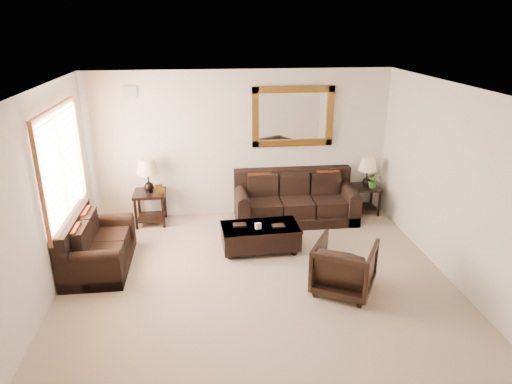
{
  "coord_description": "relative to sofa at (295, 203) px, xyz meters",
  "views": [
    {
      "loc": [
        -0.67,
        -5.63,
        3.48
      ],
      "look_at": [
        0.06,
        0.6,
        1.12
      ],
      "focal_mm": 32.0,
      "sensor_mm": 36.0,
      "label": 1
    }
  ],
  "objects": [
    {
      "name": "room",
      "position": [
        -0.96,
        -2.07,
        1.02
      ],
      "size": [
        5.51,
        5.01,
        2.71
      ],
      "color": "gray",
      "rests_on": "ground"
    },
    {
      "name": "window",
      "position": [
        -3.66,
        -1.17,
        1.22
      ],
      "size": [
        0.07,
        1.96,
        1.66
      ],
      "color": "white",
      "rests_on": "room"
    },
    {
      "name": "mirror",
      "position": [
        -0.0,
        0.4,
        1.52
      ],
      "size": [
        1.5,
        0.06,
        1.1
      ],
      "color": "#553411",
      "rests_on": "room"
    },
    {
      "name": "air_vent",
      "position": [
        -2.86,
        0.41,
        2.02
      ],
      "size": [
        0.25,
        0.02,
        0.18
      ],
      "primitive_type": "cube",
      "color": "#999999",
      "rests_on": "room"
    },
    {
      "name": "sofa",
      "position": [
        0.0,
        0.0,
        0.0
      ],
      "size": [
        2.2,
        0.95,
        0.9
      ],
      "color": "black",
      "rests_on": "room"
    },
    {
      "name": "loveseat",
      "position": [
        -3.31,
        -1.41,
        -0.02
      ],
      "size": [
        0.87,
        1.47,
        0.83
      ],
      "rotation": [
        0.0,
        0.0,
        1.57
      ],
      "color": "black",
      "rests_on": "room"
    },
    {
      "name": "end_table_left",
      "position": [
        -2.64,
        0.11,
        0.47
      ],
      "size": [
        0.56,
        0.56,
        1.23
      ],
      "color": "black",
      "rests_on": "room"
    },
    {
      "name": "end_table_right",
      "position": [
        1.4,
        0.15,
        0.38
      ],
      "size": [
        0.5,
        0.5,
        1.09
      ],
      "color": "black",
      "rests_on": "room"
    },
    {
      "name": "coffee_table",
      "position": [
        -0.79,
        -1.15,
        -0.06
      ],
      "size": [
        1.27,
        0.72,
        0.53
      ],
      "rotation": [
        0.0,
        0.0,
        0.05
      ],
      "color": "black",
      "rests_on": "room"
    },
    {
      "name": "armchair",
      "position": [
        0.19,
        -2.46,
        0.07
      ],
      "size": [
        1.03,
        1.01,
        0.79
      ],
      "primitive_type": "imported",
      "rotation": [
        0.0,
        0.0,
        2.61
      ],
      "color": "black",
      "rests_on": "floor"
    },
    {
      "name": "potted_plant",
      "position": [
        1.51,
        0.06,
        0.33
      ],
      "size": [
        0.34,
        0.36,
        0.24
      ],
      "primitive_type": "imported",
      "rotation": [
        0.0,
        0.0,
        -0.22
      ],
      "color": "#29561D",
      "rests_on": "end_table_right"
    }
  ]
}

